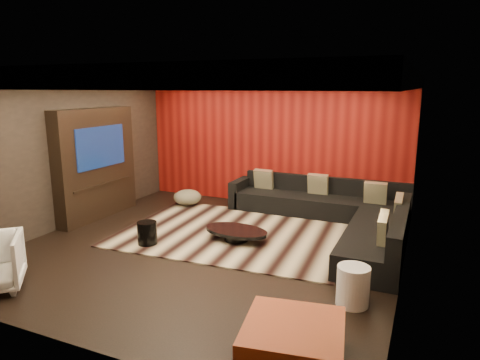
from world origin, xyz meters
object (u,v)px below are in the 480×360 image
at_px(drum_stool, 147,233).
at_px(sectional_sofa, 337,214).
at_px(coffee_table, 236,235).
at_px(orange_ottoman, 293,344).
at_px(white_side_table, 353,286).

distance_m(drum_stool, sectional_sofa, 3.50).
xyz_separation_m(coffee_table, orange_ottoman, (1.88, -2.82, 0.09)).
relative_size(drum_stool, orange_ottoman, 0.41).
bearing_deg(orange_ottoman, coffee_table, 123.62).
height_order(drum_stool, sectional_sofa, sectional_sofa).
bearing_deg(coffee_table, white_side_table, -32.97).
xyz_separation_m(drum_stool, sectional_sofa, (2.73, 2.19, 0.05)).
height_order(white_side_table, sectional_sofa, sectional_sofa).
bearing_deg(white_side_table, coffee_table, 147.03).
distance_m(coffee_table, drum_stool, 1.51).
bearing_deg(drum_stool, coffee_table, 30.93).
bearing_deg(sectional_sofa, drum_stool, -141.25).
height_order(drum_stool, white_side_table, white_side_table).
distance_m(coffee_table, sectional_sofa, 2.02).
bearing_deg(coffee_table, orange_ottoman, -56.38).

